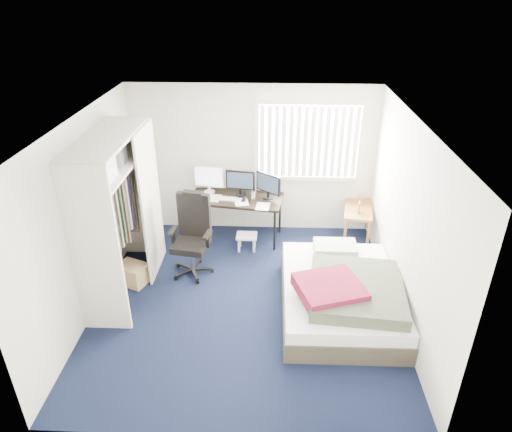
{
  "coord_description": "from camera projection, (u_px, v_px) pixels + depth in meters",
  "views": [
    {
      "loc": [
        0.35,
        -4.98,
        3.93
      ],
      "look_at": [
        0.12,
        0.4,
        1.1
      ],
      "focal_mm": 32.0,
      "sensor_mm": 36.0,
      "label": 1
    }
  ],
  "objects": [
    {
      "name": "office_chair",
      "position": [
        193.0,
        243.0,
        6.69
      ],
      "size": [
        0.67,
        0.67,
        1.24
      ],
      "color": "black",
      "rests_on": "ground"
    },
    {
      "name": "ground",
      "position": [
        246.0,
        301.0,
        6.25
      ],
      "size": [
        4.2,
        4.2,
        0.0
      ],
      "primitive_type": "plane",
      "color": "black",
      "rests_on": "ground"
    },
    {
      "name": "desk",
      "position": [
        236.0,
        195.0,
        7.45
      ],
      "size": [
        1.6,
        0.92,
        1.2
      ],
      "color": "black",
      "rests_on": "ground"
    },
    {
      "name": "pine_box",
      "position": [
        133.0,
        274.0,
        6.55
      ],
      "size": [
        0.49,
        0.44,
        0.3
      ],
      "primitive_type": "cube",
      "rotation": [
        0.0,
        0.0,
        -0.41
      ],
      "color": "tan",
      "rests_on": "ground"
    },
    {
      "name": "window_assembly",
      "position": [
        309.0,
        142.0,
        7.28
      ],
      "size": [
        1.72,
        0.09,
        1.32
      ],
      "color": "white",
      "rests_on": "ground"
    },
    {
      "name": "room_shell",
      "position": [
        244.0,
        202.0,
        5.55
      ],
      "size": [
        4.2,
        4.2,
        4.2
      ],
      "color": "silver",
      "rests_on": "ground"
    },
    {
      "name": "bed",
      "position": [
        342.0,
        294.0,
        5.93
      ],
      "size": [
        1.53,
        2.01,
        0.66
      ],
      "color": "#3B352A",
      "rests_on": "ground"
    },
    {
      "name": "closet",
      "position": [
        118.0,
        201.0,
        5.92
      ],
      "size": [
        0.64,
        1.84,
        2.22
      ],
      "color": "beige",
      "rests_on": "ground"
    },
    {
      "name": "footstool",
      "position": [
        247.0,
        238.0,
        7.34
      ],
      "size": [
        0.33,
        0.26,
        0.27
      ],
      "color": "white",
      "rests_on": "ground"
    },
    {
      "name": "nightstand",
      "position": [
        358.0,
        211.0,
        7.47
      ],
      "size": [
        0.58,
        0.94,
        0.78
      ],
      "color": "brown",
      "rests_on": "ground"
    }
  ]
}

